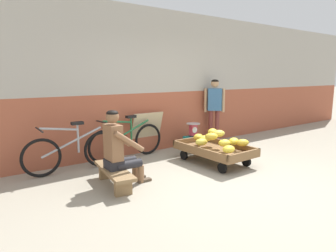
{
  "coord_description": "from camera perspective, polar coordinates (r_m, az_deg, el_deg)",
  "views": [
    {
      "loc": [
        -3.42,
        -2.78,
        1.64
      ],
      "look_at": [
        -0.38,
        1.39,
        0.75
      ],
      "focal_mm": 31.91,
      "sensor_mm": 36.0,
      "label": 1
    }
  ],
  "objects": [
    {
      "name": "ground_plane",
      "position": [
        4.7,
        14.12,
        -10.94
      ],
      "size": [
        80.0,
        80.0,
        0.0
      ],
      "primitive_type": "plane",
      "color": "gray"
    },
    {
      "name": "back_wall",
      "position": [
        6.44,
        -4.04,
        8.48
      ],
      "size": [
        16.0,
        0.3,
        2.99
      ],
      "color": "#A35138",
      "rests_on": "ground"
    },
    {
      "name": "banana_cart",
      "position": [
        5.67,
        8.81,
        -4.64
      ],
      "size": [
        0.86,
        1.45,
        0.36
      ],
      "color": "brown",
      "rests_on": "ground"
    },
    {
      "name": "banana_pile",
      "position": [
        5.59,
        9.39,
        -2.54
      ],
      "size": [
        0.84,
        1.27,
        0.25
      ],
      "color": "gold",
      "rests_on": "banana_cart"
    },
    {
      "name": "low_bench",
      "position": [
        4.54,
        -10.24,
        -8.87
      ],
      "size": [
        0.45,
        1.13,
        0.27
      ],
      "color": "olive",
      "rests_on": "ground"
    },
    {
      "name": "vendor_seated",
      "position": [
        4.48,
        -9.36,
        -4.22
      ],
      "size": [
        0.69,
        0.49,
        1.14
      ],
      "color": "brown",
      "rests_on": "ground"
    },
    {
      "name": "plastic_crate",
      "position": [
        6.63,
        4.79,
        -3.25
      ],
      "size": [
        0.36,
        0.28,
        0.3
      ],
      "color": "#19847F",
      "rests_on": "ground"
    },
    {
      "name": "weighing_scale",
      "position": [
        6.56,
        4.83,
        -0.67
      ],
      "size": [
        0.3,
        0.3,
        0.29
      ],
      "color": "#28282D",
      "rests_on": "plastic_crate"
    },
    {
      "name": "bicycle_near_left",
      "position": [
        5.34,
        -17.75,
        -4.64
      ],
      "size": [
        1.66,
        0.48,
        0.86
      ],
      "color": "black",
      "rests_on": "ground"
    },
    {
      "name": "bicycle_far_left",
      "position": [
        5.91,
        -7.84,
        -2.89
      ],
      "size": [
        1.66,
        0.48,
        0.86
      ],
      "color": "black",
      "rests_on": "ground"
    },
    {
      "name": "sign_board",
      "position": [
        6.34,
        -4.22,
        -1.24
      ],
      "size": [
        0.7,
        0.29,
        0.87
      ],
      "color": "#C6B289",
      "rests_on": "ground"
    },
    {
      "name": "customer_adult",
      "position": [
        7.19,
        8.85,
        4.18
      ],
      "size": [
        0.4,
        0.36,
        1.53
      ],
      "color": "brown",
      "rests_on": "ground"
    },
    {
      "name": "shopping_bag",
      "position": [
        6.41,
        8.8,
        -4.05
      ],
      "size": [
        0.18,
        0.12,
        0.24
      ],
      "primitive_type": "cube",
      "color": "green",
      "rests_on": "ground"
    }
  ]
}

